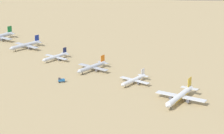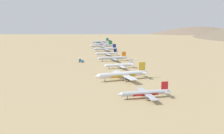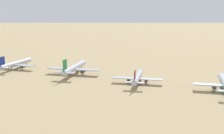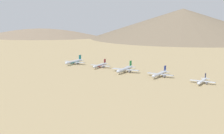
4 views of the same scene
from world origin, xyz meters
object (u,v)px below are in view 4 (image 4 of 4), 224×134
at_px(parked_jet_0, 74,62).
at_px(parked_jet_3, 160,74).
at_px(parked_jet_4, 202,81).
at_px(parked_jet_2, 125,69).
at_px(parked_jet_1, 100,65).

distance_m(parked_jet_0, parked_jet_3, 149.96).
height_order(parked_jet_3, parked_jet_4, parked_jet_3).
bearing_deg(parked_jet_3, parked_jet_4, 83.99).
bearing_deg(parked_jet_4, parked_jet_2, -93.25).
height_order(parked_jet_1, parked_jet_3, parked_jet_3).
bearing_deg(parked_jet_0, parked_jet_1, 89.55).
bearing_deg(parked_jet_2, parked_jet_3, 89.73).
height_order(parked_jet_1, parked_jet_2, parked_jet_2).
xyz_separation_m(parked_jet_1, parked_jet_3, (8.81, 98.96, 0.35)).
relative_size(parked_jet_1, parked_jet_2, 0.82).
relative_size(parked_jet_3, parked_jet_4, 1.21).
bearing_deg(parked_jet_2, parked_jet_4, 86.75).
relative_size(parked_jet_0, parked_jet_4, 1.28).
bearing_deg(parked_jet_1, parked_jet_2, 79.97).
distance_m(parked_jet_0, parked_jet_2, 99.58).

